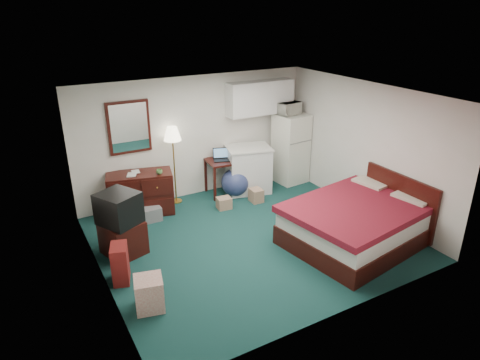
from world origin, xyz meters
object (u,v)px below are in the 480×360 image
dresser (141,193)px  fridge (290,148)px  kitchen_counter (248,170)px  desk (222,177)px  floor_lamp (174,165)px  tv_stand (123,238)px  suitcase (120,264)px  bed (356,224)px

dresser → fridge: 3.49m
kitchen_counter → fridge: 1.15m
dresser → desk: 1.78m
kitchen_counter → fridge: (1.12, 0.03, 0.30)m
floor_lamp → kitchen_counter: 1.63m
dresser → desk: size_ratio=1.60×
floor_lamp → tv_stand: 2.11m
tv_stand → suitcase: bearing=-125.1°
suitcase → bed: bearing=5.0°
dresser → floor_lamp: bearing=25.8°
desk → fridge: size_ratio=0.49×
desk → tv_stand: (-2.48, -1.30, -0.10)m
bed → suitcase: bearing=158.3°
kitchen_counter → tv_stand: size_ratio=1.57×
dresser → floor_lamp: floor_lamp is taller
desk → bed: bearing=-65.1°
kitchen_counter → suitcase: kitchen_counter is taller
fridge → kitchen_counter: bearing=176.2°
floor_lamp → tv_stand: floor_lamp is taller
desk → fridge: fridge is taller
floor_lamp → suitcase: size_ratio=2.69×
suitcase → desk: bearing=55.0°
desk → suitcase: 3.42m
bed → tv_stand: bearing=146.6°
dresser → suitcase: bearing=-100.7°
fridge → tv_stand: 4.37m
tv_stand → desk: bearing=10.6°
floor_lamp → suitcase: floor_lamp is taller
dresser → bed: dresser is taller
dresser → suitcase: size_ratio=2.06×
desk → fridge: bearing=2.0°
desk → tv_stand: bearing=-146.9°
kitchen_counter → bed: size_ratio=0.44×
fridge → desk: bearing=171.5°
bed → suitcase: (-3.77, 0.87, -0.06)m
suitcase → kitchen_counter: bearing=48.4°
bed → suitcase: size_ratio=3.74×
desk → kitchen_counter: kitchen_counter is taller
fridge → tv_stand: (-4.17, -1.21, -0.50)m
dresser → desk: dresser is taller
dresser → bed: size_ratio=0.55×
floor_lamp → desk: floor_lamp is taller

